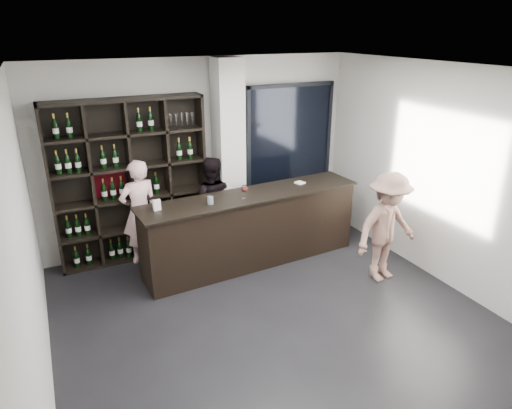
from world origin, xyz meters
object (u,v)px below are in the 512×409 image
wine_shelf (131,182)px  customer (387,228)px  taster_pink (140,212)px  taster_black (211,203)px  tasting_counter (252,229)px

wine_shelf → customer: bearing=-36.0°
wine_shelf → taster_pink: size_ratio=1.53×
customer → taster_black: bearing=127.4°
wine_shelf → taster_pink: 0.45m
taster_pink → customer: size_ratio=1.01×
taster_pink → customer: taster_pink is taller
wine_shelf → taster_black: 1.25m
taster_black → taster_pink: bearing=21.3°
wine_shelf → customer: (2.95, -2.14, -0.43)m
taster_pink → taster_black: size_ratio=1.06×
tasting_counter → taster_pink: size_ratio=2.10×
tasting_counter → taster_black: 0.86m
wine_shelf → tasting_counter: (1.50, -0.94, -0.65)m
taster_pink → taster_black: (1.10, -0.01, -0.04)m
tasting_counter → customer: size_ratio=2.13×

